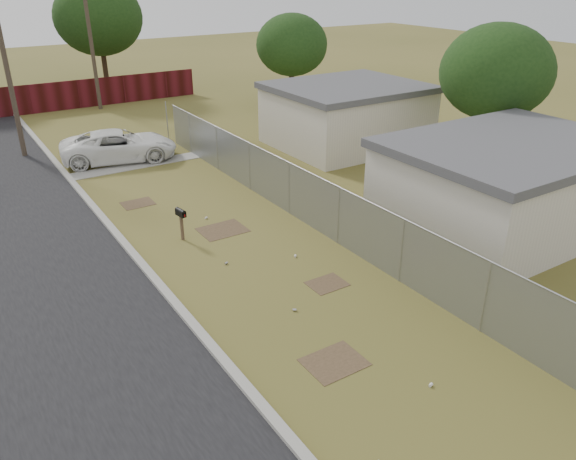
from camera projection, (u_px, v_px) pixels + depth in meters
ground at (258, 267)px, 17.41m from camera, size 120.00×120.00×0.00m
chainlink_fence at (321, 211)px, 19.38m from camera, size 0.10×27.06×2.02m
houses at (417, 145)px, 23.88m from camera, size 9.30×17.24×3.10m
horizon_trees at (72, 36)px, 33.76m from camera, size 33.32×31.94×7.78m
mailbox at (181, 215)px, 18.76m from camera, size 0.24×0.50×1.14m
pickup_truck at (119, 146)px, 26.61m from camera, size 5.73×3.59×1.48m
scattered_litter at (290, 298)px, 15.72m from camera, size 3.38×12.14×0.07m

